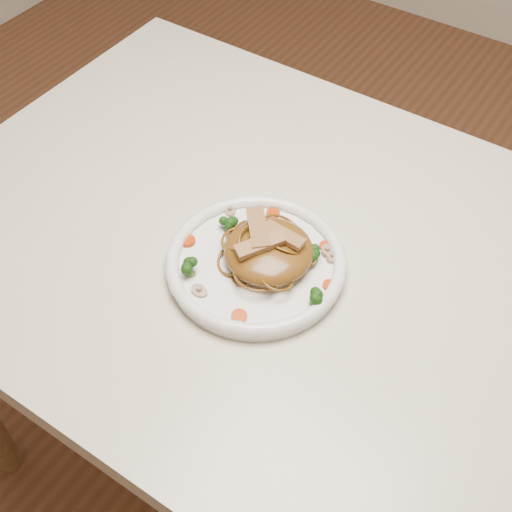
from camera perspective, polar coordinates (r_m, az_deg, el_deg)
The scene contains 20 objects.
ground at distance 1.64m, azimuth 2.39°, elevation -17.34°, with size 4.00×4.00×0.00m, color brown.
table at distance 1.08m, azimuth 3.48°, elevation -3.39°, with size 1.20×0.80×0.75m.
plate at distance 0.98m, azimuth 0.00°, elevation -0.85°, with size 0.26×0.26×0.02m, color white.
noodle_mound at distance 0.96m, azimuth 1.07°, elevation 0.43°, with size 0.13×0.13×0.04m, color brown.
chicken_a at distance 0.94m, azimuth 2.34°, elevation 1.74°, with size 0.06×0.02×0.01m, color #A7794F.
chicken_b at distance 0.95m, azimuth 0.17°, elevation 2.30°, with size 0.08×0.03×0.01m, color #A7794F.
chicken_c at distance 0.93m, azimuth 0.34°, elevation 0.97°, with size 0.07×0.02×0.01m, color #A7794F.
broccoli_0 at distance 0.97m, azimuth 4.59°, elevation 0.29°, with size 0.02×0.02×0.03m, color #1C450E, non-canonical shape.
broccoli_1 at distance 1.00m, azimuth -2.41°, elevation 2.75°, with size 0.02×0.02×0.03m, color #1C450E, non-canonical shape.
broccoli_2 at distance 0.95m, azimuth -5.54°, elevation -0.99°, with size 0.02×0.02×0.03m, color #1C450E, non-canonical shape.
broccoli_3 at distance 0.92m, azimuth 4.94°, elevation -3.50°, with size 0.02×0.02×0.03m, color #1C450E, non-canonical shape.
carrot_0 at distance 0.99m, azimuth 5.84°, elevation 0.83°, with size 0.02×0.02×0.01m, color #BD3506.
carrot_1 at distance 1.00m, azimuth -5.73°, elevation 1.27°, with size 0.02×0.02×0.01m, color #BD3506.
carrot_2 at distance 0.95m, azimuth 6.15°, elevation -2.43°, with size 0.02×0.02×0.01m, color #BD3506.
carrot_3 at distance 1.03m, azimuth 1.44°, elevation 3.57°, with size 0.02×0.02×0.01m, color #BD3506.
carrot_4 at distance 0.91m, azimuth -1.41°, elevation -5.05°, with size 0.02×0.02×0.01m, color #BD3506.
mushroom_0 at distance 0.94m, azimuth -4.77°, elevation -2.92°, with size 0.03×0.03×0.01m, color gray.
mushroom_1 at distance 0.98m, azimuth 6.45°, elevation -0.11°, with size 0.02×0.02×0.01m, color gray.
mushroom_2 at distance 1.04m, azimuth -2.17°, elevation 3.82°, with size 0.02×0.02×0.01m, color gray.
mushroom_3 at distance 0.98m, azimuth 5.96°, elevation 0.42°, with size 0.02×0.02×0.01m, color gray.
Camera 1 is at (0.31, -0.58, 1.51)m, focal length 47.74 mm.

